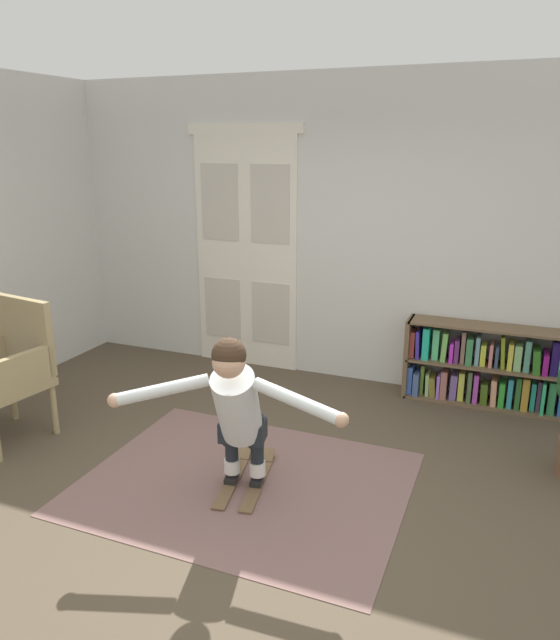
% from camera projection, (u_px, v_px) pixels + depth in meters
% --- Properties ---
extents(ground_plane, '(7.20, 7.20, 0.00)m').
position_uv_depth(ground_plane, '(236.00, 518.00, 3.75)').
color(ground_plane, '#4E4232').
extents(back_wall, '(6.00, 0.10, 2.90)m').
position_uv_depth(back_wall, '(353.00, 233.00, 5.65)').
color(back_wall, silver).
rests_on(back_wall, ground).
extents(double_door, '(1.22, 0.05, 2.45)m').
position_uv_depth(double_door, '(246.00, 249.00, 6.05)').
color(double_door, silver).
rests_on(double_door, ground).
extents(rug, '(2.19, 1.72, 0.01)m').
position_uv_depth(rug, '(245.00, 482.00, 4.14)').
color(rug, '#785954').
rests_on(rug, ground).
extents(bookshelf, '(1.72, 0.30, 0.73)m').
position_uv_depth(bookshelf, '(504.00, 371.00, 5.25)').
color(bookshelf, brown).
rests_on(bookshelf, ground).
extents(wicker_chair, '(0.68, 0.68, 1.10)m').
position_uv_depth(wicker_chair, '(7.00, 367.00, 4.66)').
color(wicker_chair, '#9A885C').
rests_on(wicker_chair, ground).
extents(skis_pair, '(0.41, 0.78, 0.07)m').
position_uv_depth(skis_pair, '(246.00, 478.00, 4.16)').
color(skis_pair, brown).
rests_on(skis_pair, rug).
extents(person_skier, '(1.46, 0.74, 1.08)m').
position_uv_depth(person_skier, '(236.00, 404.00, 3.78)').
color(person_skier, white).
rests_on(person_skier, skis_pair).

